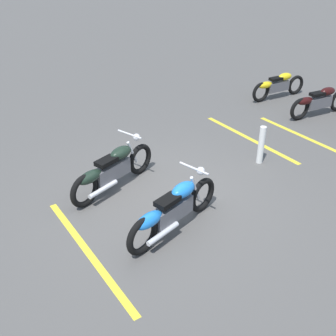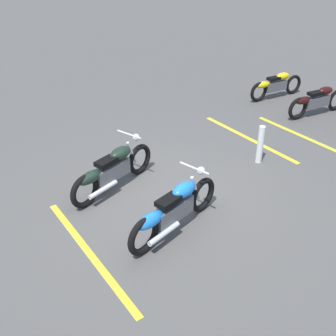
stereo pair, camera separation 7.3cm
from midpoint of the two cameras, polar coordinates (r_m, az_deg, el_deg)
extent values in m
plane|color=#514F4C|center=(7.96, -0.58, -4.37)|extent=(60.00, 60.00, 0.00)
torus|color=black|center=(7.50, 5.10, -3.78)|extent=(0.68, 0.25, 0.67)
torus|color=black|center=(6.54, -3.27, -9.49)|extent=(0.68, 0.25, 0.67)
cube|color=#59595E|center=(6.91, 0.96, -6.08)|extent=(0.87, 0.39, 0.32)
ellipsoid|color=blue|center=(6.92, 2.44, -3.07)|extent=(0.57, 0.38, 0.24)
ellipsoid|color=blue|center=(6.49, -2.33, -7.29)|extent=(0.60, 0.35, 0.22)
cube|color=black|center=(6.67, 0.25, -4.62)|extent=(0.48, 0.33, 0.09)
cylinder|color=silver|center=(7.20, 4.09, -2.82)|extent=(0.27, 0.11, 0.56)
cylinder|color=silver|center=(6.95, 3.96, -0.05)|extent=(0.16, 0.61, 0.04)
sphere|color=silver|center=(7.16, 4.90, -0.42)|extent=(0.15, 0.15, 0.15)
cylinder|color=silver|center=(6.70, -0.39, -9.16)|extent=(0.70, 0.23, 0.09)
torus|color=black|center=(8.66, -3.70, 1.26)|extent=(0.68, 0.28, 0.67)
torus|color=black|center=(7.74, -11.33, -3.15)|extent=(0.68, 0.28, 0.67)
cube|color=#59595E|center=(8.10, -7.58, -0.45)|extent=(0.87, 0.43, 0.32)
ellipsoid|color=black|center=(8.12, -6.38, 2.14)|extent=(0.58, 0.41, 0.24)
ellipsoid|color=black|center=(7.71, -10.61, -1.24)|extent=(0.60, 0.38, 0.22)
cube|color=black|center=(7.89, -8.37, 0.93)|extent=(0.49, 0.35, 0.09)
cylinder|color=silver|center=(8.39, -4.79, 2.22)|extent=(0.27, 0.13, 0.56)
cylinder|color=silver|center=(8.17, -5.15, 4.72)|extent=(0.20, 0.61, 0.04)
sphere|color=silver|center=(8.36, -4.18, 4.32)|extent=(0.15, 0.15, 0.15)
cylinder|color=silver|center=(7.87, -8.82, -2.93)|extent=(0.70, 0.27, 0.09)
torus|color=black|center=(11.84, 18.12, 7.84)|extent=(0.64, 0.21, 0.63)
cube|color=#59595E|center=(12.29, 20.55, 8.61)|extent=(0.82, 0.34, 0.30)
ellipsoid|color=black|center=(12.38, 21.62, 9.96)|extent=(0.53, 0.35, 0.23)
ellipsoid|color=black|center=(11.87, 18.82, 8.88)|extent=(0.56, 0.31, 0.21)
cube|color=black|center=(12.12, 20.36, 9.69)|extent=(0.45, 0.30, 0.08)
torus|color=black|center=(13.86, 17.59, 11.03)|extent=(0.62, 0.18, 0.61)
torus|color=black|center=(12.90, 13.02, 10.30)|extent=(0.62, 0.18, 0.61)
cube|color=#59595E|center=(13.31, 15.28, 10.98)|extent=(0.79, 0.30, 0.29)
ellipsoid|color=yellow|center=(13.40, 16.23, 12.21)|extent=(0.51, 0.32, 0.22)
ellipsoid|color=yellow|center=(12.93, 13.63, 11.24)|extent=(0.54, 0.29, 0.20)
cube|color=black|center=(13.16, 15.04, 11.97)|extent=(0.43, 0.27, 0.08)
cylinder|color=white|center=(9.24, 13.15, 3.15)|extent=(0.14, 0.14, 0.88)
cube|color=yellow|center=(6.87, -10.84, -11.48)|extent=(0.26, 3.20, 0.01)
cube|color=yellow|center=(10.50, 11.55, 4.06)|extent=(0.26, 3.20, 0.01)
cube|color=yellow|center=(10.90, 19.17, 3.93)|extent=(0.26, 3.20, 0.01)
camera|label=1|loc=(0.04, 90.27, -0.16)|focal=43.52mm
camera|label=2|loc=(0.04, -89.73, 0.16)|focal=43.52mm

